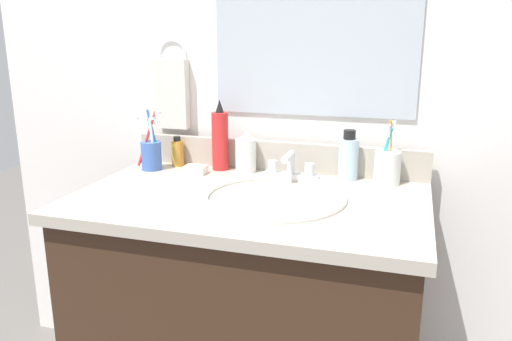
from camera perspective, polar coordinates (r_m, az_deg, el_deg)
vanity_cabinet at (r=1.49m, az=-0.73°, el=-17.32°), size 0.87×0.52×0.72m
countertop at (r=1.33m, az=-0.79°, el=-3.47°), size 0.91×0.56×0.03m
backsplash at (r=1.56m, az=2.25°, el=1.63°), size 0.91×0.02×0.09m
back_wall at (r=1.66m, az=2.75°, el=-2.85°), size 2.01×0.04×1.30m
mirror_panel at (r=1.53m, az=6.58°, el=16.58°), size 0.60×0.01×0.56m
towel_ring at (r=1.68m, az=-9.30°, el=12.59°), size 0.10×0.01×0.10m
hand_towel at (r=1.67m, az=-9.40°, el=8.45°), size 0.11×0.04×0.22m
sink_basin at (r=1.31m, az=1.84°, el=-4.38°), size 0.38×0.38×0.11m
faucet at (r=1.48m, az=3.86°, el=0.15°), size 0.16×0.10×0.08m
bottle_lotion_white at (r=1.54m, az=-1.15°, el=1.86°), size 0.06×0.06×0.13m
bottle_oil_amber at (r=1.63m, az=-8.78°, el=2.00°), size 0.04×0.04×0.09m
bottle_spray_red at (r=1.56m, az=-4.04°, el=3.50°), size 0.05×0.05×0.22m
bottle_gel_clear at (r=1.48m, az=10.31°, el=1.45°), size 0.06×0.06×0.14m
cup_white_ceramic at (r=1.46m, az=14.47°, el=0.46°), size 0.07×0.08×0.18m
cup_blue_plastic at (r=1.60m, az=-11.63°, el=1.91°), size 0.07×0.06×0.19m
soap_bar at (r=1.54m, az=-6.77°, el=0.11°), size 0.06×0.04×0.02m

